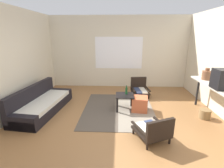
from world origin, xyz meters
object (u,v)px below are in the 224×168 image
at_px(ottoman_orange, 140,104).
at_px(glass_bottle, 126,91).
at_px(wicker_basket, 205,114).
at_px(armchair_by_window, 140,88).
at_px(armchair_striped_foreground, 154,130).
at_px(clay_vase, 207,75).
at_px(coffee_table, 125,98).
at_px(couch, 42,104).
at_px(console_shelf, 216,88).

distance_m(ottoman_orange, glass_bottle, 0.51).
relative_size(glass_bottle, wicker_basket, 0.89).
bearing_deg(ottoman_orange, wicker_basket, -12.92).
relative_size(armchair_by_window, wicker_basket, 2.51).
relative_size(ottoman_orange, wicker_basket, 1.50).
distance_m(armchair_striped_foreground, clay_vase, 2.33).
distance_m(coffee_table, armchair_striped_foreground, 1.51).
bearing_deg(armchair_by_window, couch, -154.74).
xyz_separation_m(couch, wicker_basket, (4.24, -0.22, -0.10)).
relative_size(coffee_table, wicker_basket, 1.82).
bearing_deg(clay_vase, wicker_basket, -106.87).
distance_m(couch, ottoman_orange, 2.66).
relative_size(couch, coffee_table, 4.24).
bearing_deg(ottoman_orange, glass_bottle, 159.43).
relative_size(coffee_table, ottoman_orange, 1.21).
xyz_separation_m(armchair_striped_foreground, console_shelf, (1.62, 0.99, 0.55)).
relative_size(couch, console_shelf, 1.18).
bearing_deg(console_shelf, armchair_striped_foreground, -148.56).
height_order(armchair_by_window, console_shelf, console_shelf).
xyz_separation_m(couch, armchair_striped_foreground, (2.77, -1.21, 0.02)).
xyz_separation_m(armchair_striped_foreground, wicker_basket, (1.47, 0.99, -0.12)).
distance_m(coffee_table, clay_vase, 2.24).
height_order(clay_vase, wicker_basket, clay_vase).
bearing_deg(console_shelf, coffee_table, 168.81).
relative_size(couch, wicker_basket, 7.71).
bearing_deg(coffee_table, ottoman_orange, -8.82).
bearing_deg(armchair_by_window, coffee_table, -116.02).
xyz_separation_m(couch, console_shelf, (4.39, -0.22, 0.57)).
height_order(console_shelf, glass_bottle, console_shelf).
relative_size(console_shelf, clay_vase, 5.76).
relative_size(ottoman_orange, glass_bottle, 1.69).
distance_m(ottoman_orange, clay_vase, 1.91).
bearing_deg(console_shelf, wicker_basket, -178.97).
relative_size(armchair_striped_foreground, glass_bottle, 3.28).
xyz_separation_m(clay_vase, wicker_basket, (-0.15, -0.50, -0.88)).
bearing_deg(coffee_table, wicker_basket, -12.09).
xyz_separation_m(console_shelf, clay_vase, (0.00, 0.49, 0.21)).
height_order(couch, clay_vase, clay_vase).
distance_m(armchair_striped_foreground, wicker_basket, 1.78).
relative_size(armchair_by_window, glass_bottle, 2.81).
height_order(armchair_by_window, wicker_basket, armchair_by_window).
bearing_deg(glass_bottle, clay_vase, -0.10).
height_order(armchair_striped_foreground, wicker_basket, armchair_striped_foreground).
bearing_deg(couch, armchair_by_window, 25.26).
distance_m(clay_vase, glass_bottle, 2.15).
xyz_separation_m(coffee_table, wicker_basket, (1.99, -0.43, -0.22)).
relative_size(armchair_by_window, armchair_striped_foreground, 0.86).
height_order(coffee_table, armchair_striped_foreground, armchair_striped_foreground).
relative_size(coffee_table, glass_bottle, 2.04).
bearing_deg(clay_vase, couch, -176.41).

